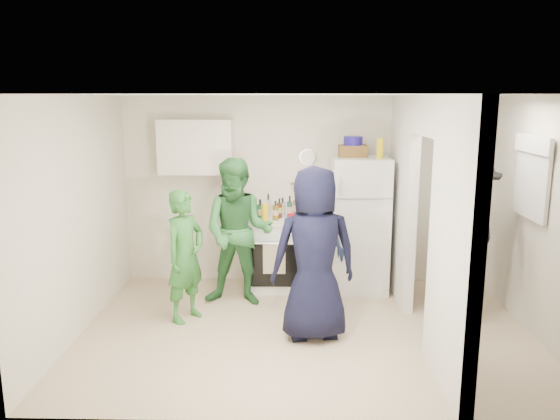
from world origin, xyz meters
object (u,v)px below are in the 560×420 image
object	(u,v)px
wicker_basket	(353,151)
person_navy	(314,254)
person_nook	(465,237)
fridge	(359,225)
person_green_left	(185,256)
stove	(275,254)
blue_bowl	(353,141)
person_green_center	(238,232)
yellow_cup_stack_top	(380,148)
person_denim	(311,247)

from	to	relation	value
wicker_basket	person_navy	bearing A→B (deg)	-109.15
wicker_basket	person_nook	world-z (taller)	person_nook
fridge	person_green_left	size ratio (longest dim) A/B	1.17
stove	person_nook	size ratio (longest dim) A/B	0.49
stove	person_navy	distance (m)	1.64
wicker_basket	blue_bowl	world-z (taller)	blue_bowl
fridge	wicker_basket	size ratio (longest dim) A/B	4.96
person_green_left	fridge	bearing A→B (deg)	-30.84
wicker_basket	blue_bowl	distance (m)	0.13
person_green_center	person_navy	xyz separation A→B (m)	(0.87, -0.94, 0.02)
fridge	person_green_center	size ratio (longest dim) A/B	0.97
person_navy	fridge	bearing A→B (deg)	-123.01
person_green_center	person_nook	bearing A→B (deg)	-2.13
fridge	person_navy	size ratio (longest dim) A/B	0.96
yellow_cup_stack_top	person_navy	size ratio (longest dim) A/B	0.14
person_green_left	person_denim	world-z (taller)	person_denim
person_green_left	person_nook	distance (m)	3.13
stove	person_navy	bearing A→B (deg)	-73.43
person_denim	wicker_basket	bearing A→B (deg)	105.33
yellow_cup_stack_top	person_nook	world-z (taller)	yellow_cup_stack_top
blue_bowl	person_navy	size ratio (longest dim) A/B	0.13
blue_bowl	wicker_basket	bearing A→B (deg)	0.00
fridge	blue_bowl	distance (m)	1.08
person_navy	person_green_center	bearing A→B (deg)	-57.14
fridge	yellow_cup_stack_top	world-z (taller)	yellow_cup_stack_top
fridge	person_green_left	world-z (taller)	fridge
fridge	wicker_basket	xyz separation A→B (m)	(-0.10, 0.05, 0.94)
fridge	person_denim	size ratio (longest dim) A/B	1.09
person_green_center	person_nook	distance (m)	2.60
person_green_left	person_navy	distance (m)	1.49
blue_bowl	yellow_cup_stack_top	world-z (taller)	blue_bowl
wicker_basket	person_denim	world-z (taller)	wicker_basket
stove	person_green_center	xyz separation A→B (m)	(-0.42, -0.57, 0.43)
person_green_center	person_denim	xyz separation A→B (m)	(0.86, -0.31, -0.09)
stove	fridge	distance (m)	1.16
stove	yellow_cup_stack_top	bearing A→B (deg)	-5.69
blue_bowl	person_navy	world-z (taller)	blue_bowl
stove	blue_bowl	distance (m)	1.78
person_green_center	person_denim	world-z (taller)	person_green_center
fridge	yellow_cup_stack_top	distance (m)	1.02
yellow_cup_stack_top	person_green_left	xyz separation A→B (m)	(-2.27, -0.95, -1.12)
yellow_cup_stack_top	blue_bowl	bearing A→B (deg)	154.89
fridge	blue_bowl	world-z (taller)	blue_bowl
fridge	blue_bowl	xyz separation A→B (m)	(-0.10, 0.05, 1.07)
blue_bowl	person_nook	distance (m)	1.81
person_navy	person_denim	bearing A→B (deg)	-99.20
yellow_cup_stack_top	person_denim	bearing A→B (deg)	-138.64
fridge	person_navy	distance (m)	1.62
person_green_left	person_denim	distance (m)	1.42
fridge	person_denim	bearing A→B (deg)	-126.76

